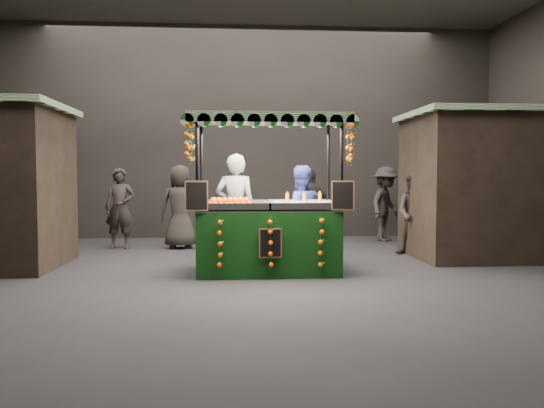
{
  "coord_description": "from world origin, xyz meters",
  "views": [
    {
      "loc": [
        -0.23,
        -7.88,
        1.46
      ],
      "look_at": [
        0.38,
        0.51,
        1.02
      ],
      "focal_mm": 35.76,
      "sensor_mm": 36.0,
      "label": 1
    }
  ],
  "objects": [
    {
      "name": "shopper_0",
      "position": [
        -2.5,
        3.19,
        0.81
      ],
      "size": [
        0.61,
        0.42,
        1.62
      ],
      "rotation": [
        0.0,
        0.0,
        -0.06
      ],
      "color": "black",
      "rests_on": "ground"
    },
    {
      "name": "shopper_2",
      "position": [
        1.35,
        3.0,
        0.81
      ],
      "size": [
        0.96,
        0.43,
        1.62
      ],
      "rotation": [
        0.0,
        0.0,
        3.11
      ],
      "color": "black",
      "rests_on": "ground"
    },
    {
      "name": "shopper_4",
      "position": [
        -1.28,
        3.08,
        0.84
      ],
      "size": [
        0.83,
        0.55,
        1.68
      ],
      "rotation": [
        0.0,
        0.0,
        3.15
      ],
      "color": "black",
      "rests_on": "ground"
    },
    {
      "name": "ground",
      "position": [
        0.0,
        0.0,
        0.0
      ],
      "size": [
        12.0,
        12.0,
        0.0
      ],
      "primitive_type": "plane",
      "color": "black",
      "rests_on": "ground"
    },
    {
      "name": "juice_stall",
      "position": [
        0.31,
        0.21,
        0.73
      ],
      "size": [
        2.43,
        1.43,
        2.35
      ],
      "color": "black",
      "rests_on": "ground"
    },
    {
      "name": "neighbour_stall_right",
      "position": [
        4.4,
        1.5,
        1.31
      ],
      "size": [
        3.0,
        2.2,
        2.6
      ],
      "color": "black",
      "rests_on": "ground"
    },
    {
      "name": "vendor_blue",
      "position": [
        0.88,
        1.02,
        0.82
      ],
      "size": [
        0.87,
        0.72,
        1.63
      ],
      "rotation": [
        0.0,
        0.0,
        3.28
      ],
      "color": "navy",
      "rests_on": "ground"
    },
    {
      "name": "vendor_grey",
      "position": [
        -0.19,
        1.17,
        0.91
      ],
      "size": [
        0.7,
        0.49,
        1.83
      ],
      "rotation": [
        0.0,
        0.0,
        3.06
      ],
      "color": "slate",
      "rests_on": "ground"
    },
    {
      "name": "shopper_1",
      "position": [
        3.12,
        1.8,
        0.76
      ],
      "size": [
        0.92,
        0.86,
        1.52
      ],
      "rotation": [
        0.0,
        0.0,
        -0.51
      ],
      "color": "#282321",
      "rests_on": "ground"
    },
    {
      "name": "market_hall",
      "position": [
        0.0,
        0.0,
        3.38
      ],
      "size": [
        12.1,
        10.1,
        5.05
      ],
      "color": "black",
      "rests_on": "ground"
    },
    {
      "name": "shopper_3",
      "position": [
        3.18,
        3.98,
        0.83
      ],
      "size": [
        1.17,
        1.22,
        1.66
      ],
      "rotation": [
        0.0,
        0.0,
        0.86
      ],
      "color": "black",
      "rests_on": "ground"
    }
  ]
}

